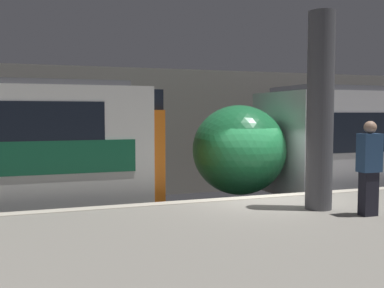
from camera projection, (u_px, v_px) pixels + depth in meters
The scene contains 5 objects.
ground_plane at pixel (265, 244), 9.81m from camera, with size 120.00×120.00×0.00m, color black.
platform at pixel (347, 258), 7.22m from camera, with size 40.00×5.43×1.10m.
station_rear_barrier at pixel (177, 132), 15.79m from camera, with size 50.00×0.15×4.40m.
support_pillar_near at pixel (320, 111), 8.24m from camera, with size 0.49×0.49×3.62m.
person_waiting at pixel (369, 166), 7.75m from camera, with size 0.38×0.24×1.65m.
Camera 1 is at (-4.67, -8.58, 2.88)m, focal length 42.00 mm.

